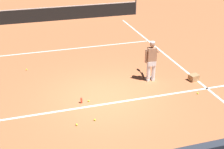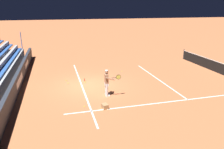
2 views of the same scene
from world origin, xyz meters
TOP-DOWN VIEW (x-y plane):
  - ground_plane at (0.00, 0.00)m, footprint 160.00×160.00m
  - court_baseline_white at (0.00, -0.50)m, footprint 12.00×0.10m
  - court_sideline_white at (4.11, 4.00)m, footprint 0.10×12.00m
  - court_service_line_white at (0.00, 5.50)m, footprint 8.22×0.10m
  - back_wall_sponsor_board at (-0.01, -4.84)m, footprint 21.01×0.25m
  - tennis_player at (2.23, 0.84)m, footprint 0.62×0.98m
  - ball_box_cardboard at (3.97, 0.30)m, footprint 0.46×0.38m
  - tennis_ball_midcourt at (-0.65, -0.16)m, footprint 0.07×0.07m
  - tennis_ball_by_box at (3.50, -0.80)m, footprint 0.07×0.07m
  - tennis_ball_on_baseline at (-0.74, -1.43)m, footprint 0.07×0.07m
  - tennis_ball_far_left at (-1.37, -1.54)m, footprint 0.07×0.07m
  - tennis_ball_stray_back at (-2.70, 3.39)m, footprint 0.07×0.07m
  - water_bottle at (-0.92, -0.18)m, footprint 0.07×0.07m
  - tennis_net at (0.00, 11.24)m, footprint 11.09×0.09m

SIDE VIEW (x-z plane):
  - ground_plane at x=0.00m, z-range 0.00..0.00m
  - court_baseline_white at x=0.00m, z-range 0.00..0.01m
  - court_sideline_white at x=4.11m, z-range 0.00..0.01m
  - court_service_line_white at x=0.00m, z-range 0.00..0.01m
  - tennis_ball_midcourt at x=-0.65m, z-range 0.00..0.07m
  - tennis_ball_by_box at x=3.50m, z-range 0.00..0.07m
  - tennis_ball_on_baseline at x=-0.74m, z-range 0.00..0.07m
  - tennis_ball_far_left at x=-1.37m, z-range 0.00..0.07m
  - tennis_ball_stray_back at x=-2.70m, z-range 0.00..0.07m
  - water_bottle at x=-0.92m, z-range 0.00..0.22m
  - ball_box_cardboard at x=3.97m, z-range 0.00..0.26m
  - tennis_net at x=0.00m, z-range -0.04..1.03m
  - back_wall_sponsor_board at x=-0.01m, z-range 0.00..1.10m
  - tennis_player at x=2.23m, z-range 0.04..1.75m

